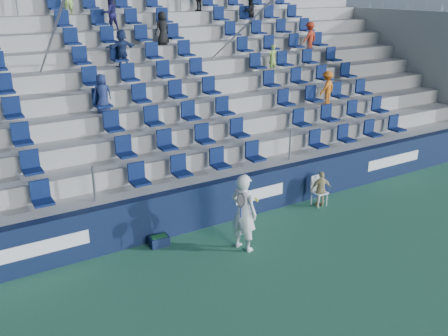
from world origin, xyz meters
The scene contains 7 objects.
ground centered at (0.00, 0.00, 0.00)m, with size 70.00×70.00×0.00m, color #2F6D4B.
sponsor_wall centered at (0.00, 3.15, 0.60)m, with size 24.00×0.32×1.20m.
grandstand centered at (0.00, 8.24, 2.14)m, with size 24.00×8.17×6.63m.
tennis_player centered at (0.00, 1.54, 0.99)m, with size 0.75×0.84×1.97m.
line_judge_chair centered at (3.35, 2.64, 0.51)m, with size 0.40×0.41×0.90m.
line_judge centered at (3.35, 2.50, 0.54)m, with size 0.63×0.26×1.08m, color tan.
ball_bin centered at (-1.73, 2.75, 0.14)m, with size 0.49×0.34×0.27m.
Camera 1 is at (-6.09, -7.59, 6.15)m, focal length 40.00 mm.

